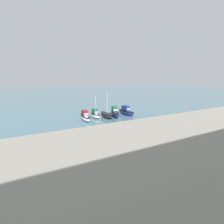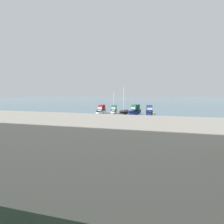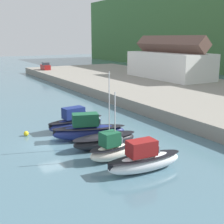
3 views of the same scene
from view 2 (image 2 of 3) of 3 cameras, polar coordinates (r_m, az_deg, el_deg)
The scene contains 8 objects.
ground_plane at distance 52.76m, azimuth 8.75°, elevation -0.52°, with size 320.00×320.00×0.00m, color slate.
quay_promenade at distance 22.48m, azimuth 0.94°, elevation -8.13°, with size 135.76×31.07×1.67m.
moored_boat_0 at distance 48.19m, azimuth 12.08°, elevation -0.01°, with size 2.69×7.37×2.86m.
moored_boat_1 at distance 48.72m, azimuth 7.49°, elevation 0.20°, with size 4.36×8.18×2.95m.
moored_boat_2 at distance 48.84m, azimuth 3.93°, elevation -0.14°, with size 2.39×6.94×7.67m.
moored_boat_3 at distance 50.48m, azimuth 0.61°, elevation 0.36°, with size 2.26×4.74×6.21m.
moored_boat_4 at distance 50.37m, azimuth -3.54°, elevation 0.35°, with size 2.28×6.96×2.73m.
mooring_buoy_0 at distance 53.95m, azimuth 13.21°, elevation -0.17°, with size 0.56×0.56×0.56m.
Camera 2 is at (-5.02, 52.10, 6.60)m, focal length 28.00 mm.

